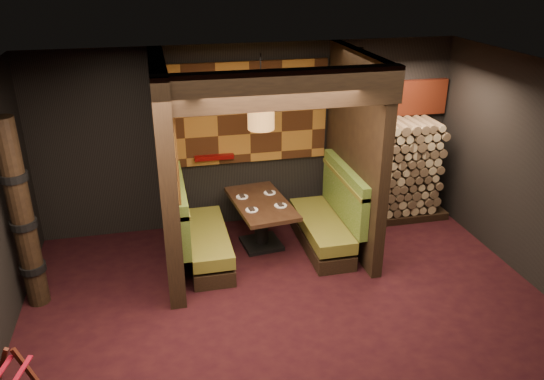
{
  "coord_description": "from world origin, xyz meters",
  "views": [
    {
      "loc": [
        -1.43,
        -4.96,
        3.98
      ],
      "look_at": [
        0.0,
        1.3,
        1.15
      ],
      "focal_mm": 35.0,
      "sensor_mm": 36.0,
      "label": 1
    }
  ],
  "objects_px": {
    "dining_table": "(261,216)",
    "booth_bench_right": "(328,221)",
    "firewood_stack": "(395,171)",
    "pendant_lamp": "(261,113)",
    "totem_column": "(22,217)",
    "booth_bench_left": "(200,235)"
  },
  "relations": [
    {
      "from": "totem_column",
      "to": "dining_table",
      "type": "bearing_deg",
      "value": 14.3
    },
    {
      "from": "firewood_stack",
      "to": "booth_bench_right",
      "type": "bearing_deg",
      "value": -152.65
    },
    {
      "from": "booth_bench_right",
      "to": "totem_column",
      "type": "relative_size",
      "value": 0.67
    },
    {
      "from": "pendant_lamp",
      "to": "totem_column",
      "type": "distance_m",
      "value": 3.22
    },
    {
      "from": "booth_bench_left",
      "to": "firewood_stack",
      "type": "relative_size",
      "value": 0.92
    },
    {
      "from": "dining_table",
      "to": "totem_column",
      "type": "relative_size",
      "value": 0.6
    },
    {
      "from": "booth_bench_left",
      "to": "pendant_lamp",
      "type": "height_order",
      "value": "pendant_lamp"
    },
    {
      "from": "pendant_lamp",
      "to": "totem_column",
      "type": "bearing_deg",
      "value": -166.6
    },
    {
      "from": "booth_bench_right",
      "to": "totem_column",
      "type": "xyz_separation_m",
      "value": [
        -3.98,
        -0.55,
        0.79
      ]
    },
    {
      "from": "booth_bench_right",
      "to": "pendant_lamp",
      "type": "height_order",
      "value": "pendant_lamp"
    },
    {
      "from": "dining_table",
      "to": "booth_bench_right",
      "type": "bearing_deg",
      "value": -12.76
    },
    {
      "from": "totem_column",
      "to": "booth_bench_left",
      "type": "bearing_deg",
      "value": 14.75
    },
    {
      "from": "booth_bench_right",
      "to": "firewood_stack",
      "type": "xyz_separation_m",
      "value": [
        1.35,
        0.7,
        0.42
      ]
    },
    {
      "from": "booth_bench_right",
      "to": "dining_table",
      "type": "distance_m",
      "value": 0.99
    },
    {
      "from": "pendant_lamp",
      "to": "firewood_stack",
      "type": "relative_size",
      "value": 0.58
    },
    {
      "from": "booth_bench_right",
      "to": "firewood_stack",
      "type": "bearing_deg",
      "value": 27.35
    },
    {
      "from": "dining_table",
      "to": "firewood_stack",
      "type": "xyz_separation_m",
      "value": [
        2.32,
        0.48,
        0.33
      ]
    },
    {
      "from": "booth_bench_right",
      "to": "dining_table",
      "type": "xyz_separation_m",
      "value": [
        -0.97,
        0.22,
        0.09
      ]
    },
    {
      "from": "booth_bench_right",
      "to": "totem_column",
      "type": "bearing_deg",
      "value": -172.14
    },
    {
      "from": "booth_bench_right",
      "to": "dining_table",
      "type": "bearing_deg",
      "value": 167.24
    },
    {
      "from": "booth_bench_left",
      "to": "totem_column",
      "type": "relative_size",
      "value": 0.67
    },
    {
      "from": "totem_column",
      "to": "firewood_stack",
      "type": "relative_size",
      "value": 1.39
    }
  ]
}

